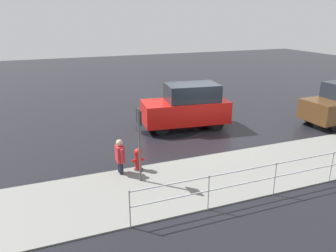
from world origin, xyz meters
TOP-DOWN VIEW (x-y plane):
  - ground_plane at (0.00, 0.00)m, footprint 60.00×60.00m
  - kerb_strip at (0.00, 4.20)m, footprint 24.00×3.20m
  - moving_hatchback at (0.44, -0.67)m, footprint 4.07×2.14m
  - fire_hydrant at (3.82, 2.82)m, footprint 0.42×0.31m
  - pedestrian at (4.44, 2.86)m, footprint 0.26×0.57m
  - metal_railing at (-0.48, 5.78)m, footprint 10.80×0.04m
  - sign_post at (3.98, 3.60)m, footprint 0.07×0.44m
  - puddle_patch at (1.19, -1.04)m, footprint 3.17×3.17m

SIDE VIEW (x-z plane):
  - ground_plane at x=0.00m, z-range 0.00..0.00m
  - puddle_patch at x=1.19m, z-range 0.00..0.01m
  - kerb_strip at x=0.00m, z-range 0.00..0.04m
  - fire_hydrant at x=3.82m, z-range 0.00..0.80m
  - pedestrian at x=4.44m, z-range 0.07..1.29m
  - metal_railing at x=-0.48m, z-range 0.20..1.25m
  - moving_hatchback at x=0.44m, z-range 0.00..2.06m
  - sign_post at x=3.98m, z-range 0.38..2.78m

